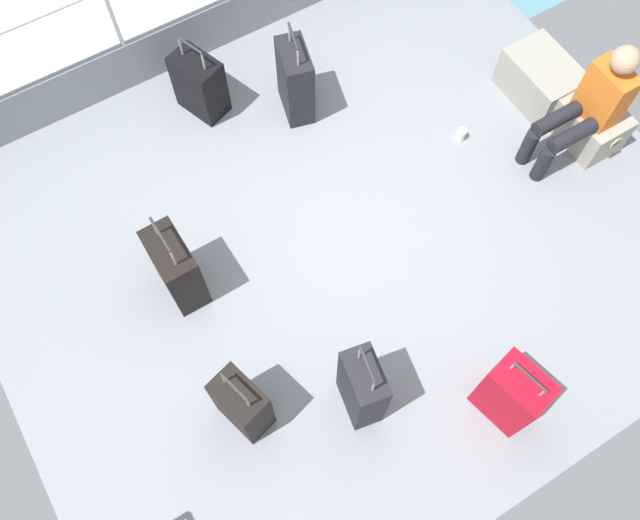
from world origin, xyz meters
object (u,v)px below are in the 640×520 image
Objects in this scene: cargo_crate_1 at (590,125)px; suitcase_0 at (176,268)px; suitcase_5 at (242,404)px; cargo_crate_0 at (540,80)px; passenger_seated at (589,105)px; suitcase_4 at (362,388)px; suitcase_1 at (200,85)px; suitcase_2 at (511,394)px; paper_cup at (461,134)px; suitcase_3 at (295,81)px.

suitcase_0 reaches higher than cargo_crate_1.
cargo_crate_0 is at bearing 108.03° from suitcase_5.
passenger_seated reaches higher than suitcase_4.
suitcase_2 reaches higher than suitcase_1.
cargo_crate_1 is at bearing 125.76° from suitcase_2.
suitcase_0 reaches higher than suitcase_5.
paper_cup is (0.03, -0.80, -0.14)m from cargo_crate_0.
cargo_crate_0 is 0.78× the size of suitcase_0.
cargo_crate_0 is at bearing 92.17° from paper_cup.
suitcase_2 is at bearing -29.39° from paper_cup.
passenger_seated is 1.45× the size of suitcase_1.
suitcase_1 is (-1.37, 0.88, -0.04)m from suitcase_0.
cargo_crate_1 is at bearing 51.01° from suitcase_3.
suitcase_2 is (1.39, -1.75, -0.23)m from passenger_seated.
paper_cup is (-1.38, 1.87, -0.31)m from suitcase_4.
suitcase_5 is (1.07, -0.06, -0.01)m from suitcase_0.
suitcase_5 is at bearing -21.08° from suitcase_1.
passenger_seated is at bearing 48.13° from suitcase_3.
paper_cup is (-0.52, -0.68, -0.49)m from passenger_seated.
passenger_seated is at bearing 108.78° from suitcase_4.
paper_cup is at bearing 126.48° from suitcase_4.
cargo_crate_0 is 0.81m from paper_cup.
suitcase_0 is at bearing -98.80° from cargo_crate_1.
suitcase_0 is 2.38m from suitcase_2.
suitcase_0 is 0.92× the size of suitcase_4.
suitcase_3 is 1.09× the size of suitcase_5.
suitcase_2 is at bearing -54.24° from cargo_crate_1.
suitcase_1 is (-1.34, -2.43, 0.09)m from cargo_crate_0.
suitcase_2 reaches higher than cargo_crate_1.
suitcase_4 is (2.35, -0.90, 0.04)m from suitcase_3.
suitcase_5 reaches higher than cargo_crate_1.
suitcase_0 is at bearing -155.49° from suitcase_4.
suitcase_2 is at bearing -51.58° from passenger_seated.
suitcase_1 is 2.14m from paper_cup.
suitcase_2 is (3.28, 0.56, 0.04)m from suitcase_1.
suitcase_4 is 9.16× the size of paper_cup.
suitcase_1 is 2.61m from suitcase_5.
suitcase_5 reaches higher than suitcase_2.
cargo_crate_0 is 0.87× the size of suitcase_2.
suitcase_5 is (0.55, -3.42, 0.12)m from cargo_crate_1.
cargo_crate_0 is at bearing 135.99° from suitcase_2.
suitcase_1 is 7.27× the size of paper_cup.
suitcase_3 is 8.29× the size of paper_cup.
cargo_crate_0 is 0.79× the size of suitcase_3.
cargo_crate_0 is 6.54× the size of paper_cup.
suitcase_4 is (0.87, -2.55, -0.18)m from passenger_seated.
cargo_crate_1 is 0.71× the size of suitcase_5.
passenger_seated is 2.23m from suitcase_3.
suitcase_2 is (1.91, 1.43, 0.00)m from suitcase_0.
suitcase_3 is at bearing 178.08° from suitcase_2.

